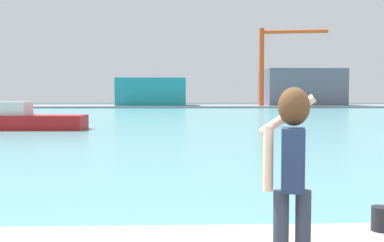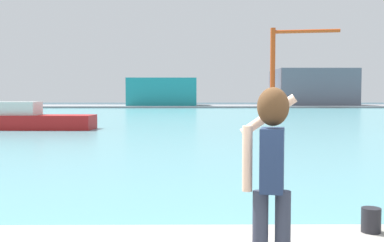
% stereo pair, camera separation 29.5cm
% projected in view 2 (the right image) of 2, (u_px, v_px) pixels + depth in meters
% --- Properties ---
extents(ground_plane, '(220.00, 220.00, 0.00)m').
position_uv_depth(ground_plane, '(193.00, 115.00, 53.88)').
color(ground_plane, '#334751').
extents(harbor_water, '(140.00, 100.00, 0.02)m').
position_uv_depth(harbor_water, '(192.00, 115.00, 55.87)').
color(harbor_water, '#599EA8').
rests_on(harbor_water, ground_plane).
extents(far_shore_dock, '(140.00, 20.00, 0.36)m').
position_uv_depth(far_shore_dock, '(191.00, 106.00, 95.80)').
color(far_shore_dock, gray).
rests_on(far_shore_dock, ground_plane).
extents(person_photographer, '(0.53, 0.57, 1.74)m').
position_uv_depth(person_photographer, '(271.00, 164.00, 4.05)').
color(person_photographer, '#2D3342').
rests_on(person_photographer, quay_promenade).
extents(harbor_bollard, '(0.23, 0.23, 0.30)m').
position_uv_depth(harbor_bollard, '(371.00, 220.00, 5.58)').
color(harbor_bollard, black).
rests_on(harbor_bollard, quay_promenade).
extents(boat_moored, '(8.39, 2.80, 1.87)m').
position_uv_depth(boat_moored, '(29.00, 119.00, 31.03)').
color(boat_moored, '#B21919').
rests_on(boat_moored, harbor_water).
extents(warehouse_left, '(13.82, 13.91, 5.54)m').
position_uv_depth(warehouse_left, '(163.00, 92.00, 95.98)').
color(warehouse_left, teal).
rests_on(warehouse_left, far_shore_dock).
extents(warehouse_right, '(15.94, 13.95, 7.54)m').
position_uv_depth(warehouse_right, '(312.00, 87.00, 97.81)').
color(warehouse_right, slate).
rests_on(warehouse_right, far_shore_dock).
extents(port_crane, '(13.28, 3.00, 15.49)m').
position_uv_depth(port_crane, '(282.00, 57.00, 91.06)').
color(port_crane, '#D84C19').
rests_on(port_crane, far_shore_dock).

